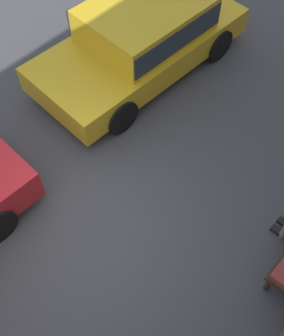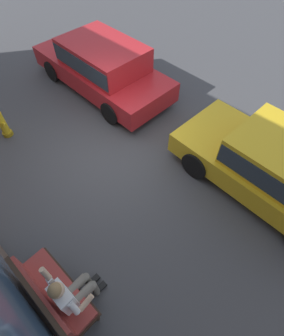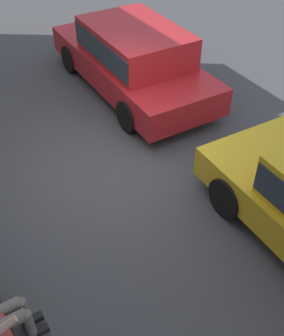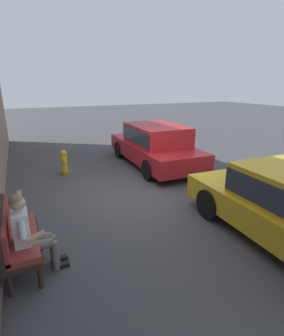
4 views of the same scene
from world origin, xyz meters
name	(u,v)px [view 1 (image 1 of 4)]	position (x,y,z in m)	size (l,w,h in m)	color
ground_plane	(74,233)	(0.00, 0.00, 0.00)	(60.00, 60.00, 0.00)	#424244
parked_car_near	(142,35)	(-3.38, -1.70, 0.76)	(4.31, 2.09, 1.38)	gold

